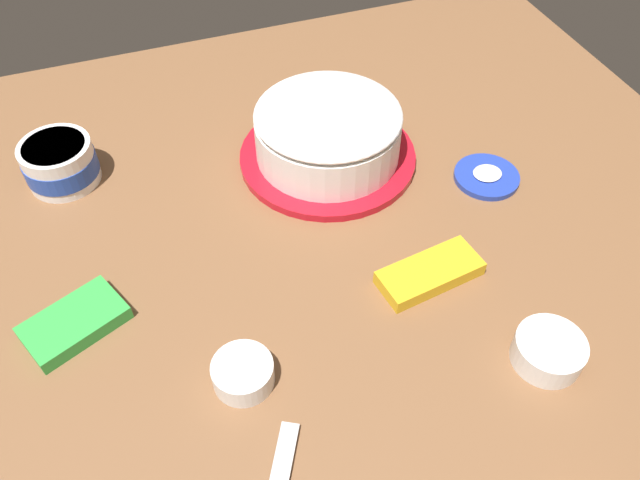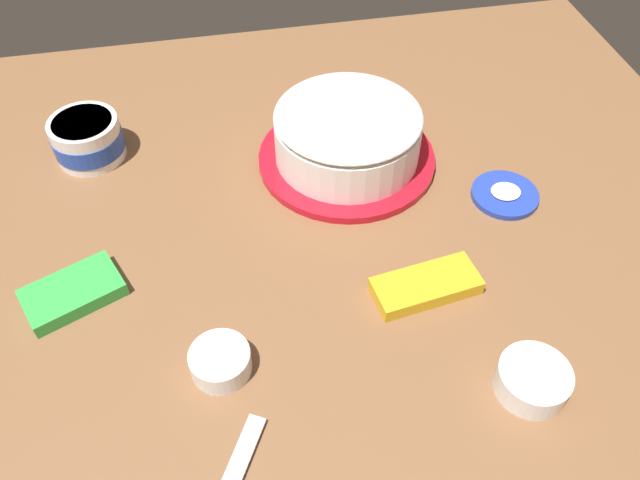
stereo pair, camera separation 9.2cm
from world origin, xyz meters
name	(u,v)px [view 1 (the left image)]	position (x,y,z in m)	size (l,w,h in m)	color
ground_plane	(315,321)	(0.00, 0.00, 0.00)	(1.54, 1.54, 0.00)	brown
frosted_cake	(328,135)	(0.13, 0.31, 0.05)	(0.30, 0.30, 0.12)	red
frosting_tub	(60,162)	(-0.30, 0.41, 0.04)	(0.12, 0.12, 0.07)	white
frosting_tub_lid	(487,176)	(0.37, 0.17, 0.01)	(0.11, 0.11, 0.02)	#233DAD
sprinkle_bowl_blue	(243,373)	(-0.12, -0.06, 0.02)	(0.08, 0.08, 0.03)	white
sprinkle_bowl_pink	(549,350)	(0.26, -0.16, 0.02)	(0.09, 0.09, 0.04)	white
candy_box_lower	(75,323)	(-0.31, 0.10, 0.01)	(0.13, 0.08, 0.02)	green
candy_box_upper	(430,273)	(0.18, 0.01, 0.01)	(0.15, 0.06, 0.02)	yellow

